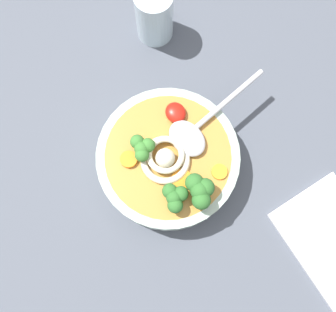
% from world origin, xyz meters
% --- Properties ---
extents(table_slab, '(1.21, 1.21, 0.03)m').
position_xyz_m(table_slab, '(0.00, 0.00, 0.01)').
color(table_slab, '#474C56').
rests_on(table_slab, ground).
extents(soup_bowl, '(0.21, 0.21, 0.06)m').
position_xyz_m(soup_bowl, '(-0.02, 0.02, 0.06)').
color(soup_bowl, '#9EB2A3').
rests_on(soup_bowl, table_slab).
extents(noodle_pile, '(0.08, 0.08, 0.03)m').
position_xyz_m(noodle_pile, '(-0.03, 0.02, 0.10)').
color(noodle_pile, beige).
rests_on(noodle_pile, soup_bowl).
extents(soup_spoon, '(0.07, 0.18, 0.02)m').
position_xyz_m(soup_spoon, '(-0.01, -0.03, 0.10)').
color(soup_spoon, '#B7B7BC').
rests_on(soup_spoon, soup_bowl).
extents(chili_sauce_dollop, '(0.03, 0.03, 0.01)m').
position_xyz_m(chili_sauce_dollop, '(0.02, -0.02, 0.10)').
color(chili_sauce_dollop, '#B2190F').
rests_on(chili_sauce_dollop, soup_bowl).
extents(broccoli_floret_front, '(0.04, 0.03, 0.03)m').
position_xyz_m(broccoli_floret_front, '(0.00, 0.04, 0.11)').
color(broccoli_floret_front, '#7A9E60').
rests_on(broccoli_floret_front, soup_bowl).
extents(broccoli_floret_left, '(0.04, 0.04, 0.03)m').
position_xyz_m(broccoli_floret_left, '(-0.08, 0.04, 0.11)').
color(broccoli_floret_left, '#7A9E60').
rests_on(broccoli_floret_left, soup_bowl).
extents(broccoli_floret_near_spoon, '(0.05, 0.04, 0.04)m').
position_xyz_m(broccoli_floret_near_spoon, '(-0.09, 0.01, 0.11)').
color(broccoli_floret_near_spoon, '#7A9E60').
rests_on(broccoli_floret_near_spoon, soup_bowl).
extents(carrot_slice_far, '(0.02, 0.02, 0.01)m').
position_xyz_m(carrot_slice_far, '(0.00, 0.07, 0.09)').
color(carrot_slice_far, orange).
rests_on(carrot_slice_far, soup_bowl).
extents(carrot_slice_extra_a, '(0.02, 0.02, 0.00)m').
position_xyz_m(carrot_slice_extra_a, '(-0.08, -0.03, 0.09)').
color(carrot_slice_extra_a, orange).
rests_on(carrot_slice_extra_a, soup_bowl).
extents(carrot_slice_right, '(0.03, 0.03, 0.01)m').
position_xyz_m(carrot_slice_right, '(-0.06, 0.02, 0.09)').
color(carrot_slice_right, orange).
rests_on(carrot_slice_right, soup_bowl).
extents(drinking_glass, '(0.06, 0.06, 0.10)m').
position_xyz_m(drinking_glass, '(0.18, -0.08, 0.08)').
color(drinking_glass, silver).
rests_on(drinking_glass, table_slab).
extents(folded_napkin, '(0.17, 0.13, 0.01)m').
position_xyz_m(folded_napkin, '(-0.25, -0.14, 0.03)').
color(folded_napkin, white).
rests_on(folded_napkin, table_slab).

